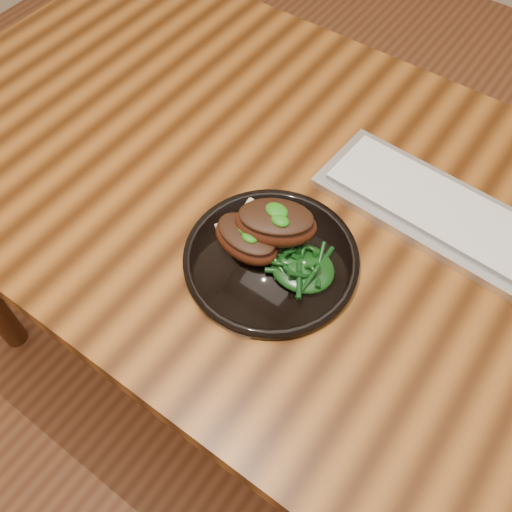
{
  "coord_description": "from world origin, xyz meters",
  "views": [
    {
      "loc": [
        0.22,
        -0.52,
        1.45
      ],
      "look_at": [
        -0.05,
        -0.15,
        0.78
      ],
      "focal_mm": 40.0,
      "sensor_mm": 36.0,
      "label": 1
    }
  ],
  "objects_px": {
    "plate": "(271,259)",
    "greens_heap": "(303,265)",
    "keyboard": "(470,229)",
    "desk": "(333,246)",
    "lamb_chop_front": "(246,239)"
  },
  "relations": [
    {
      "from": "desk",
      "to": "keyboard",
      "type": "xyz_separation_m",
      "value": [
        0.18,
        0.09,
        0.09
      ]
    },
    {
      "from": "keyboard",
      "to": "greens_heap",
      "type": "bearing_deg",
      "value": -127.25
    },
    {
      "from": "desk",
      "to": "plate",
      "type": "height_order",
      "value": "plate"
    },
    {
      "from": "plate",
      "to": "greens_heap",
      "type": "relative_size",
      "value": 2.72
    },
    {
      "from": "plate",
      "to": "greens_heap",
      "type": "distance_m",
      "value": 0.06
    },
    {
      "from": "plate",
      "to": "lamb_chop_front",
      "type": "height_order",
      "value": "lamb_chop_front"
    },
    {
      "from": "greens_heap",
      "to": "keyboard",
      "type": "distance_m",
      "value": 0.27
    },
    {
      "from": "desk",
      "to": "plate",
      "type": "bearing_deg",
      "value": -105.25
    },
    {
      "from": "desk",
      "to": "keyboard",
      "type": "distance_m",
      "value": 0.22
    },
    {
      "from": "desk",
      "to": "greens_heap",
      "type": "height_order",
      "value": "greens_heap"
    },
    {
      "from": "plate",
      "to": "greens_heap",
      "type": "xyz_separation_m",
      "value": [
        0.05,
        0.0,
        0.02
      ]
    },
    {
      "from": "lamb_chop_front",
      "to": "keyboard",
      "type": "height_order",
      "value": "lamb_chop_front"
    },
    {
      "from": "plate",
      "to": "keyboard",
      "type": "height_order",
      "value": "keyboard"
    },
    {
      "from": "lamb_chop_front",
      "to": "keyboard",
      "type": "bearing_deg",
      "value": 42.28
    },
    {
      "from": "keyboard",
      "to": "plate",
      "type": "bearing_deg",
      "value": -134.25
    }
  ]
}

